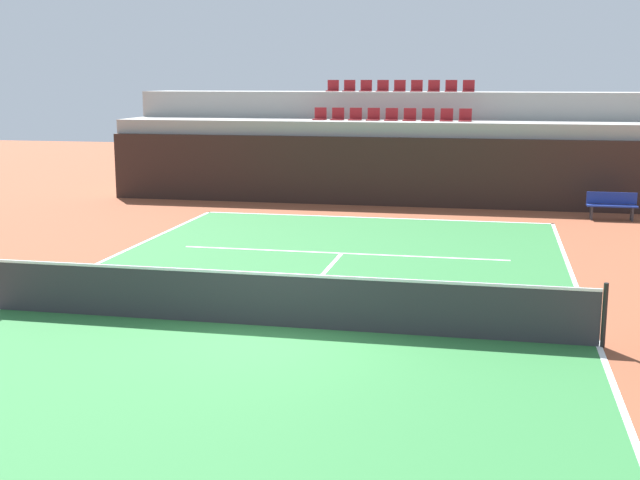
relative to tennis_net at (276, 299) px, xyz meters
name	(u,v)px	position (x,y,z in m)	size (l,w,h in m)	color
ground_plane	(276,327)	(0.00, 0.00, -0.51)	(80.00, 80.00, 0.00)	brown
court_surface	(276,327)	(0.00, 0.00, -0.50)	(11.00, 24.00, 0.01)	#2D7238
baseline_far	(374,218)	(0.00, 11.95, -0.50)	(11.00, 0.10, 0.00)	white
sideline_right	(599,346)	(5.45, 0.00, -0.50)	(0.10, 24.00, 0.00)	white
service_line_far	(342,253)	(0.00, 6.40, -0.50)	(8.26, 0.10, 0.00)	white
centre_service_line	(315,283)	(0.00, 3.20, -0.50)	(0.10, 6.40, 0.00)	white
back_wall	(385,172)	(0.00, 14.65, 0.66)	(19.86, 0.30, 2.34)	black
stands_tier_lower	(390,161)	(0.00, 16.00, 0.91)	(19.86, 2.40, 2.85)	#9E9E99
stands_tier_upper	(398,142)	(0.00, 18.40, 1.41)	(19.86, 2.40, 3.83)	#9E9E99
seating_row_lower	(391,117)	(0.00, 16.10, 2.46)	(5.63, 0.44, 0.44)	maroon
seating_row_upper	(400,88)	(0.00, 18.50, 3.44)	(5.63, 0.44, 0.44)	maroon
tennis_net	(276,299)	(0.00, 0.00, 0.00)	(11.08, 0.08, 1.07)	black
player_bench	(612,204)	(7.27, 13.16, 0.00)	(1.50, 0.40, 0.85)	navy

